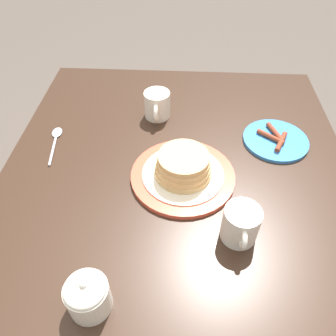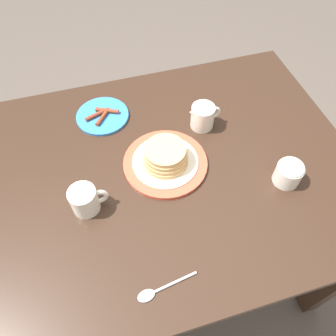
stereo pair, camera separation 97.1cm
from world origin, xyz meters
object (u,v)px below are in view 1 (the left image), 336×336
object	(u,v)px
side_plate_bacon	(275,140)
creamer_pitcher	(241,223)
pancake_plate	(183,170)
coffee_mug	(157,105)
spoon	(56,138)
sugar_bowl	(88,295)

from	to	relation	value
side_plate_bacon	creamer_pitcher	size ratio (longest dim) A/B	1.57
pancake_plate	side_plate_bacon	world-z (taller)	pancake_plate
coffee_mug	creamer_pitcher	bearing A→B (deg)	26.33
pancake_plate	spoon	size ratio (longest dim) A/B	1.65
side_plate_bacon	spoon	bearing A→B (deg)	-87.73
pancake_plate	coffee_mug	xyz separation A→B (m)	(-0.26, -0.09, 0.02)
coffee_mug	sugar_bowl	size ratio (longest dim) A/B	1.17
side_plate_bacon	coffee_mug	bearing A→B (deg)	-106.47
side_plate_bacon	creamer_pitcher	xyz separation A→B (m)	(0.32, -0.14, 0.04)
pancake_plate	spoon	world-z (taller)	pancake_plate
pancake_plate	sugar_bowl	bearing A→B (deg)	-25.97
creamer_pitcher	spoon	bearing A→B (deg)	-120.95
side_plate_bacon	coffee_mug	size ratio (longest dim) A/B	1.71
coffee_mug	creamer_pitcher	size ratio (longest dim) A/B	0.92
creamer_pitcher	pancake_plate	bearing A→B (deg)	-143.25
spoon	side_plate_bacon	bearing A→B (deg)	92.27
sugar_bowl	spoon	distance (m)	0.51
pancake_plate	coffee_mug	distance (m)	0.27
coffee_mug	creamer_pitcher	distance (m)	0.47
sugar_bowl	side_plate_bacon	bearing A→B (deg)	139.10
side_plate_bacon	sugar_bowl	bearing A→B (deg)	-40.90
sugar_bowl	spoon	world-z (taller)	sugar_bowl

